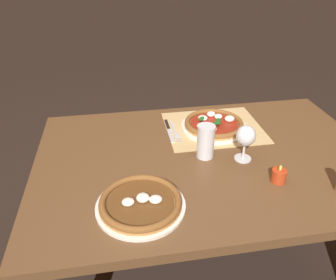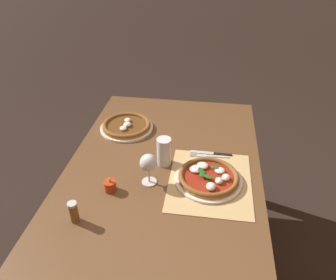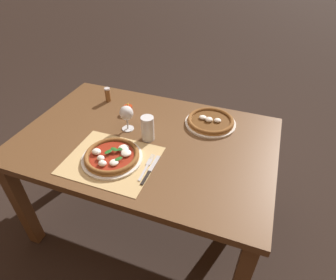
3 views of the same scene
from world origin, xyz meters
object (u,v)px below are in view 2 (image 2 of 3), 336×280
wine_glass (149,164)px  pint_glass (164,152)px  knife (211,153)px  pepper_shaker (74,212)px  fork (209,156)px  pizza_near (209,177)px  pizza_far (127,126)px  votive_candle (110,186)px

wine_glass → pint_glass: size_ratio=1.07×
knife → pepper_shaker: (-0.54, 0.53, 0.04)m
pint_glass → pepper_shaker: pint_glass is taller
knife → fork: bearing=156.7°
pizza_near → knife: (0.22, -0.01, -0.02)m
pizza_far → pepper_shaker: (-0.72, 0.03, 0.03)m
pint_glass → pepper_shaker: bearing=145.2°
pizza_far → votive_candle: bearing=-173.8°
votive_candle → pepper_shaker: size_ratio=0.74×
pizza_far → fork: size_ratio=1.53×
votive_candle → pint_glass: bearing=-42.2°
wine_glass → pint_glass: 0.16m
wine_glass → knife: bearing=-46.4°
fork → wine_glass: bearing=131.8°
pizza_near → pepper_shaker: bearing=121.6°
pizza_far → pepper_shaker: size_ratio=3.17×
pizza_far → votive_candle: 0.53m
pizza_near → votive_candle: 0.45m
wine_glass → fork: wine_glass is taller
wine_glass → pizza_far: bearing=26.3°
pizza_far → pint_glass: size_ratio=2.12×
pizza_near → pint_glass: size_ratio=2.17×
fork → pizza_near: bearing=-178.2°
pizza_near → pepper_shaker: 0.61m
votive_candle → pizza_near: bearing=-74.0°
pint_glass → votive_candle: 0.31m
knife → pizza_near: bearing=178.6°
knife → votive_candle: (-0.34, 0.44, 0.02)m
pizza_near → fork: 0.19m
fork → pint_glass: bearing=111.4°
pizza_far → pepper_shaker: pepper_shaker is taller
pint_glass → knife: size_ratio=0.67×
pizza_near → votive_candle: size_ratio=4.37×
fork → knife: (0.03, -0.01, 0.00)m
fork → votive_candle: 0.53m
pint_glass → pepper_shaker: size_ratio=1.49×
pizza_near → votive_candle: votive_candle is taller
pizza_near → knife: bearing=-1.4°
fork → pepper_shaker: pepper_shaker is taller
pizza_far → pizza_near: bearing=-129.1°
fork → pizza_far: bearing=66.7°
fork → pepper_shaker: (-0.51, 0.52, 0.04)m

